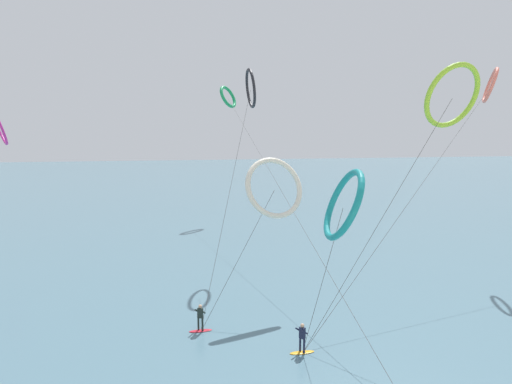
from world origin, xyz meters
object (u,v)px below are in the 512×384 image
object	(u,v)px
kite_teal	(343,205)
kite_emerald	(228,97)
kite_coral	(490,86)
kite_charcoal	(251,89)
kite_lime	(452,96)
surfer_amber	(302,340)
surfer_crimson	(200,320)
kite_ivory	(274,188)

from	to	relation	value
kite_teal	kite_emerald	size ratio (longest dim) A/B	0.20
kite_coral	kite_charcoal	bearing A→B (deg)	-73.11
kite_coral	kite_lime	size ratio (longest dim) A/B	1.43
kite_charcoal	kite_lime	xyz separation A→B (m)	(8.68, -17.10, -1.93)
surfer_amber	surfer_crimson	xyz separation A→B (m)	(-5.23, 3.91, 0.00)
surfer_amber	surfer_crimson	bearing A→B (deg)	-158.79
surfer_crimson	kite_coral	bearing A→B (deg)	51.65
kite_lime	kite_coral	bearing A→B (deg)	-147.49
kite_charcoal	kite_coral	size ratio (longest dim) A/B	0.78
kite_teal	kite_coral	bearing A→B (deg)	131.20
surfer_crimson	kite_teal	distance (m)	11.36
surfer_amber	kite_lime	bearing A→B (deg)	67.16
kite_lime	kite_emerald	size ratio (longest dim) A/B	0.31
kite_teal	kite_ivory	world-z (taller)	kite_ivory
surfer_amber	kite_emerald	bearing A→B (deg)	144.73
kite_charcoal	kite_emerald	xyz separation A→B (m)	(1.48, 23.46, 1.14)
surfer_crimson	kite_lime	size ratio (longest dim) A/B	0.10
kite_teal	kite_emerald	world-z (taller)	kite_emerald
surfer_crimson	kite_charcoal	xyz separation A→B (m)	(6.14, 14.74, 15.40)
kite_teal	surfer_crimson	bearing A→B (deg)	-115.39
kite_lime	kite_ivory	bearing A→B (deg)	-44.44
kite_charcoal	kite_teal	distance (m)	20.77
kite_emerald	surfer_crimson	bearing A→B (deg)	-151.78
surfer_amber	kite_teal	size ratio (longest dim) A/B	0.16
kite_lime	surfer_amber	bearing A→B (deg)	-2.10
kite_teal	kite_ivory	xyz separation A→B (m)	(-1.63, 8.15, -0.02)
kite_charcoal	kite_lime	bearing A→B (deg)	-151.95
kite_coral	kite_ivory	world-z (taller)	kite_coral
surfer_amber	kite_coral	xyz separation A→B (m)	(21.69, 13.15, 15.56)
surfer_amber	surfer_crimson	world-z (taller)	same
surfer_crimson	kite_teal	xyz separation A→B (m)	(7.20, -4.46, 7.57)
kite_teal	kite_lime	distance (m)	9.86
surfer_crimson	kite_emerald	size ratio (longest dim) A/B	0.03
surfer_amber	surfer_crimson	size ratio (longest dim) A/B	1.00
kite_ivory	kite_lime	world-z (taller)	kite_lime
kite_emerald	kite_charcoal	bearing A→B (deg)	-144.10
kite_lime	kite_emerald	world-z (taller)	kite_emerald
kite_ivory	kite_coral	bearing A→B (deg)	-0.41
kite_charcoal	kite_ivory	xyz separation A→B (m)	(-0.57, -11.06, -7.85)
surfer_crimson	kite_ivory	distance (m)	10.08
kite_teal	kite_ivory	bearing A→B (deg)	-162.30
kite_ivory	surfer_crimson	bearing A→B (deg)	-161.57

